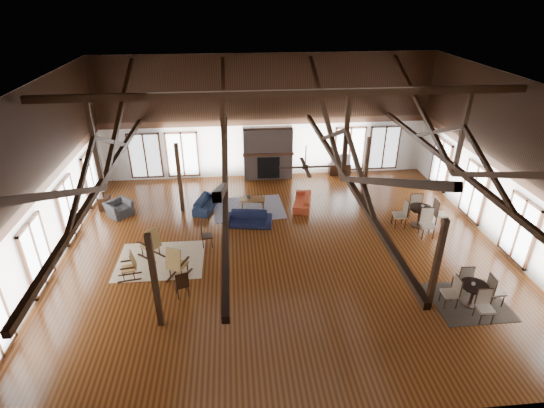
{
  "coord_description": "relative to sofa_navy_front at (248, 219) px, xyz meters",
  "views": [
    {
      "loc": [
        -1.71,
        -13.05,
        8.74
      ],
      "look_at": [
        -0.35,
        1.0,
        1.41
      ],
      "focal_mm": 28.0,
      "sensor_mm": 36.0,
      "label": 1
    }
  ],
  "objects": [
    {
      "name": "floor",
      "position": [
        1.22,
        -1.96,
        -0.28
      ],
      "size": [
        16.0,
        16.0,
        0.0
      ],
      "primitive_type": "plane",
      "color": "brown",
      "rests_on": "ground"
    },
    {
      "name": "ceiling",
      "position": [
        1.22,
        -1.96,
        5.72
      ],
      "size": [
        16.0,
        14.0,
        0.02
      ],
      "primitive_type": "cube",
      "color": "black",
      "rests_on": "wall_back"
    },
    {
      "name": "wall_back",
      "position": [
        1.22,
        5.04,
        2.72
      ],
      "size": [
        16.0,
        0.02,
        6.0
      ],
      "primitive_type": "cube",
      "color": "silver",
      "rests_on": "floor"
    },
    {
      "name": "wall_front",
      "position": [
        1.22,
        -8.96,
        2.72
      ],
      "size": [
        16.0,
        0.02,
        6.0
      ],
      "primitive_type": "cube",
      "color": "silver",
      "rests_on": "floor"
    },
    {
      "name": "wall_left",
      "position": [
        -6.78,
        -1.96,
        2.72
      ],
      "size": [
        0.02,
        14.0,
        6.0
      ],
      "primitive_type": "cube",
      "color": "silver",
      "rests_on": "floor"
    },
    {
      "name": "wall_right",
      "position": [
        9.22,
        -1.96,
        2.72
      ],
      "size": [
        0.02,
        14.0,
        6.0
      ],
      "primitive_type": "cube",
      "color": "silver",
      "rests_on": "floor"
    },
    {
      "name": "roof_truss",
      "position": [
        1.22,
        -1.96,
        3.75
      ],
      "size": [
        15.6,
        14.07,
        3.14
      ],
      "color": "black",
      "rests_on": "wall_back"
    },
    {
      "name": "post_grid",
      "position": [
        1.22,
        -1.96,
        1.25
      ],
      "size": [
        8.16,
        7.16,
        3.05
      ],
      "color": "black",
      "rests_on": "floor"
    },
    {
      "name": "fireplace",
      "position": [
        1.22,
        4.71,
        1.01
      ],
      "size": [
        2.5,
        0.69,
        2.6
      ],
      "color": "#6D5A53",
      "rests_on": "floor"
    },
    {
      "name": "ceiling_fan",
      "position": [
        1.72,
        -2.96,
        3.46
      ],
      "size": [
        1.6,
        1.6,
        0.75
      ],
      "color": "black",
      "rests_on": "roof_truss"
    },
    {
      "name": "sofa_navy_front",
      "position": [
        0.0,
        0.0,
        0.0
      ],
      "size": [
        2.0,
        1.05,
        0.55
      ],
      "primitive_type": "imported",
      "rotation": [
        0.0,
        0.0,
        -0.17
      ],
      "color": "#131834",
      "rests_on": "floor"
    },
    {
      "name": "sofa_navy_left",
      "position": [
        -1.76,
        1.62,
        -0.02
      ],
      "size": [
        1.88,
        1.17,
        0.51
      ],
      "primitive_type": "imported",
      "rotation": [
        0.0,
        0.0,
        1.27
      ],
      "color": "#131E36",
      "rests_on": "floor"
    },
    {
      "name": "sofa_orange",
      "position": [
        2.44,
        1.43,
        -0.02
      ],
      "size": [
        1.9,
        1.1,
        0.52
      ],
      "primitive_type": "imported",
      "rotation": [
        0.0,
        0.0,
        -1.81
      ],
      "color": "#B64323",
      "rests_on": "floor"
    },
    {
      "name": "coffee_table",
      "position": [
        0.25,
        1.53,
        0.08
      ],
      "size": [
        1.15,
        0.69,
        0.42
      ],
      "rotation": [
        0.0,
        0.0,
        -0.14
      ],
      "color": "brown",
      "rests_on": "floor"
    },
    {
      "name": "vase",
      "position": [
        0.11,
        1.6,
        0.24
      ],
      "size": [
        0.26,
        0.26,
        0.21
      ],
      "primitive_type": "imported",
      "rotation": [
        0.0,
        0.0,
        -0.38
      ],
      "color": "#B2B2B2",
      "rests_on": "coffee_table"
    },
    {
      "name": "armchair",
      "position": [
        -5.41,
        1.37,
        0.04
      ],
      "size": [
        1.29,
        1.3,
        0.64
      ],
      "primitive_type": "imported",
      "rotation": [
        0.0,
        0.0,
        0.82
      ],
      "color": "#2F2F31",
      "rests_on": "floor"
    },
    {
      "name": "side_table_lamp",
      "position": [
        -6.15,
        1.97,
        0.17
      ],
      "size": [
        0.46,
        0.46,
        1.18
      ],
      "color": "black",
      "rests_on": "floor"
    },
    {
      "name": "rocking_chair_a",
      "position": [
        -3.52,
        -1.98,
        0.29
      ],
      "size": [
        1.03,
        0.98,
        1.2
      ],
      "rotation": [
        0.0,
        0.0,
        0.87
      ],
      "color": "olive",
      "rests_on": "floor"
    },
    {
      "name": "rocking_chair_b",
      "position": [
        -2.53,
        -3.29,
        0.29
      ],
      "size": [
        0.84,
        1.05,
        1.2
      ],
      "rotation": [
        0.0,
        0.0,
        -0.43
      ],
      "color": "olive",
      "rests_on": "floor"
    },
    {
      "name": "rocking_chair_c",
      "position": [
        -4.04,
        -3.12,
        0.19
      ],
      "size": [
        0.83,
        0.53,
        0.99
      ],
      "rotation": [
        0.0,
        0.0,
        1.73
      ],
      "color": "olive",
      "rests_on": "floor"
    },
    {
      "name": "side_chair_a",
      "position": [
        -1.69,
        -1.42,
        0.28
      ],
      "size": [
        0.44,
        0.44,
        0.95
      ],
      "rotation": [
        0.0,
        0.0,
        -1.48
      ],
      "color": "black",
      "rests_on": "floor"
    },
    {
      "name": "side_chair_b",
      "position": [
        -2.25,
        -4.29,
        0.27
      ],
      "size": [
        0.51,
        0.51,
        0.95
      ],
      "rotation": [
        0.0,
        0.0,
        0.34
      ],
      "color": "black",
      "rests_on": "floor"
    },
    {
      "name": "cafe_table_near",
      "position": [
        6.56,
        -5.48,
        0.22
      ],
      "size": [
        1.91,
        1.91,
        1.0
      ],
      "rotation": [
        0.0,
        0.0,
        -0.03
      ],
      "color": "black",
      "rests_on": "floor"
    },
    {
      "name": "cafe_table_far",
      "position": [
        6.88,
        -0.72,
        0.29
      ],
      "size": [
        2.2,
        2.2,
        1.14
      ],
      "rotation": [
        0.0,
        0.0,
        -0.06
      ],
      "color": "black",
      "rests_on": "floor"
    },
    {
      "name": "cup_near",
      "position": [
        6.5,
        -5.47,
        0.49
      ],
      "size": [
        0.11,
        0.11,
        0.09
      ],
      "primitive_type": "imported",
      "rotation": [
        0.0,
        0.0,
        -0.01
      ],
      "color": "#B2B2B2",
      "rests_on": "cafe_table_near"
    },
    {
      "name": "cup_far",
      "position": [
        6.96,
        -0.66,
        0.59
      ],
      "size": [
        0.15,
        0.15,
        0.09
      ],
      "primitive_type": "imported",
      "rotation": [
        0.0,
        0.0,
        -0.41
      ],
      "color": "#B2B2B2",
      "rests_on": "cafe_table_far"
    },
    {
      "name": "tv_console",
      "position": [
        4.94,
        4.79,
        -0.01
      ],
      "size": [
        1.09,
        0.41,
        0.54
      ],
      "primitive_type": "cube",
      "color": "black",
      "rests_on": "floor"
    },
    {
      "name": "television",
      "position": [
        4.94,
        4.79,
        0.55
      ],
      "size": [
        1.0,
        0.15,
        0.58
      ],
      "primitive_type": "imported",
      "rotation": [
        0.0,
        0.0,
        -0.02
      ],
      "color": "#B2B2B2",
      "rests_on": "tv_console"
    },
    {
      "name": "rug_tan",
      "position": [
        -3.24,
        -2.21,
        -0.27
      ],
      "size": [
        3.05,
        2.41,
        0.01
      ],
      "primitive_type": "cube",
      "rotation": [
        0.0,
        0.0,
        -0.01
      ],
      "color": "#CBB68D",
      "rests_on": "floor"
    },
    {
      "name": "rug_navy",
      "position": [
        0.07,
        1.45,
        -0.27
      ],
      "size": [
        3.16,
        2.44,
        0.01
      ],
      "primitive_type": "cube",
      "rotation": [
        0.0,
        0.0,
        0.05
      ],
      "color": "#181843",
      "rests_on": "floor"
    },
    {
      "name": "rug_dark",
      "position": [
        6.56,
        -5.38,
        -0.27
      ],
      "size": [
        2.23,
        2.03,
        0.01
      ],
      "primitive_type": "cube",
      "rotation": [
        0.0,
        0.0,
        0.01
      ],
      "color": "black",
      "rests_on": "floor"
    }
  ]
}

